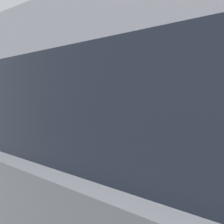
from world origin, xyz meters
name	(u,v)px	position (x,y,z in m)	size (l,w,h in m)	color
ground_plane	(56,193)	(0.00, 0.00, 0.00)	(60.00, 60.00, 0.00)	slate
sidewalk	(119,150)	(0.00, 2.20, 0.06)	(24.00, 2.80, 0.12)	#ADAAA3
building_facade	(145,51)	(0.00, 4.30, 3.06)	(24.00, 0.30, 6.11)	gray
parking_meter	(112,116)	(0.42, 1.05, 1.12)	(0.18, 0.14, 1.40)	#2D2D30
parked_car_beside_meter	(125,157)	(1.31, -0.31, 0.90)	(4.97, 2.13, 1.77)	black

